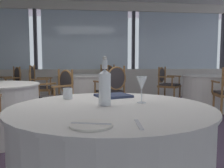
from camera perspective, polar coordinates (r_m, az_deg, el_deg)
ground_plane at (r=3.14m, az=-6.39°, el=-14.17°), size 13.65×13.65×0.00m
window_wall_far at (r=6.90m, az=-6.45°, el=5.83°), size 9.08×0.14×2.79m
foreground_table at (r=1.66m, az=-0.23°, el=-18.25°), size 1.34×1.34×0.76m
side_plate at (r=1.07m, az=-5.14°, el=-9.90°), size 0.20×0.20×0.01m
butter_knife at (r=1.07m, az=-5.14°, el=-9.63°), size 0.18×0.07×0.00m
dinner_fork at (r=1.09m, az=6.58°, el=-9.79°), size 0.03×0.18×0.00m
water_bottle at (r=1.56m, az=-1.78°, el=-0.44°), size 0.08×0.08×0.33m
wine_glass at (r=1.66m, az=7.26°, el=0.01°), size 0.08×0.08×0.19m
water_tumbler at (r=1.88m, az=-10.77°, el=-2.26°), size 0.08×0.08×0.08m
menu_book at (r=1.95m, az=0.31°, el=-2.86°), size 0.32×0.30×0.02m
background_table_0 at (r=5.73m, az=23.04°, el=-1.82°), size 1.29×1.29×0.76m
dining_chair_0_0 at (r=6.02m, az=13.13°, el=0.51°), size 0.65×0.66×0.94m
dining_chair_1_2 at (r=6.36m, az=-23.11°, el=0.39°), size 0.65×0.66×0.94m
background_table_2 at (r=5.49m, az=-6.49°, el=-1.73°), size 1.31×1.31×0.76m
dining_chair_2_0 at (r=6.43m, az=-1.52°, el=1.03°), size 0.65×0.63×0.99m
dining_chair_2_1 at (r=5.59m, az=-17.74°, el=0.15°), size 0.47×0.54×0.98m
dining_chair_2_2 at (r=4.55m, az=0.18°, el=-0.76°), size 0.65×0.63×0.98m
dining_chair_3_0 at (r=3.95m, az=-12.68°, el=-2.07°), size 0.65×0.66×0.93m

